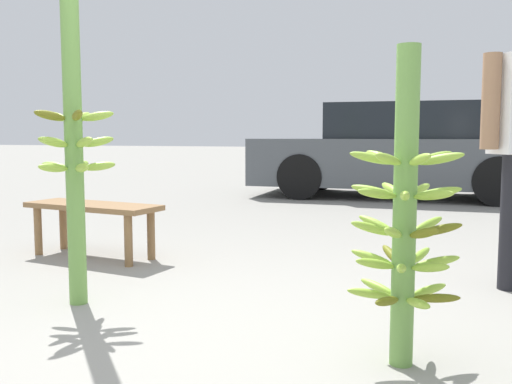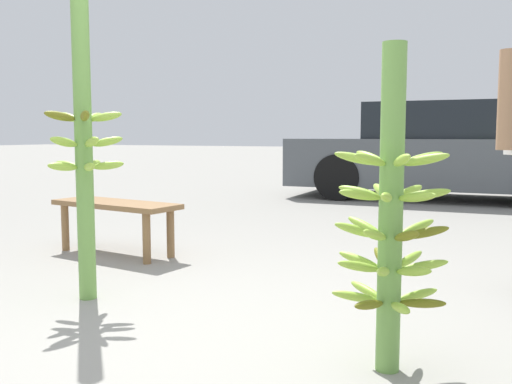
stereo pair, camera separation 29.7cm
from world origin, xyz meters
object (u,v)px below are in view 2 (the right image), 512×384
(banana_stalk_left, at_px, (84,147))
(banana_stalk_center, at_px, (391,218))
(market_bench, at_px, (116,211))
(parked_car, at_px, (444,153))

(banana_stalk_left, bearing_deg, banana_stalk_center, -9.53)
(banana_stalk_center, xyz_separation_m, market_bench, (-2.44, 1.38, -0.28))
(banana_stalk_left, height_order, banana_stalk_center, banana_stalk_left)
(banana_stalk_center, relative_size, parked_car, 0.30)
(banana_stalk_center, distance_m, market_bench, 2.82)
(banana_stalk_center, relative_size, market_bench, 1.13)
(banana_stalk_left, bearing_deg, market_bench, 120.58)
(banana_stalk_left, relative_size, market_bench, 1.51)
(market_bench, bearing_deg, banana_stalk_left, -50.93)
(banana_stalk_left, xyz_separation_m, parked_car, (1.29, 6.26, -0.19))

